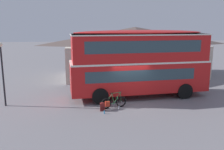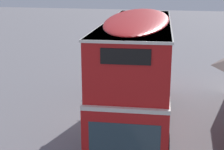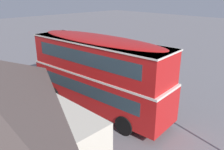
{
  "view_description": "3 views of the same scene",
  "coord_description": "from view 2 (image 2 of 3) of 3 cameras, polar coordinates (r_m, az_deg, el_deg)",
  "views": [
    {
      "loc": [
        -2.95,
        -15.75,
        5.18
      ],
      "look_at": [
        -1.31,
        -0.55,
        1.99
      ],
      "focal_mm": 39.12,
      "sensor_mm": 36.0,
      "label": 1
    },
    {
      "loc": [
        14.32,
        3.36,
        6.06
      ],
      "look_at": [
        -0.86,
        -0.4,
        1.74
      ],
      "focal_mm": 54.76,
      "sensor_mm": 36.0,
      "label": 2
    },
    {
      "loc": [
        -9.42,
        9.81,
        7.26
      ],
      "look_at": [
        0.33,
        0.37,
        2.31
      ],
      "focal_mm": 36.86,
      "sensor_mm": 36.0,
      "label": 3
    }
  ],
  "objects": [
    {
      "name": "ground_plane",
      "position": [
        15.91,
        0.67,
        -6.94
      ],
      "size": [
        120.0,
        120.0,
        0.0
      ],
      "primitive_type": "plane",
      "color": "slate"
    },
    {
      "name": "double_decker_bus",
      "position": [
        14.1,
        4.29,
        1.37
      ],
      "size": [
        9.96,
        3.44,
        4.79
      ],
      "color": "black",
      "rests_on": "ground"
    },
    {
      "name": "touring_bicycle",
      "position": [
        17.26,
        -2.24,
        -3.81
      ],
      "size": [
        1.65,
        0.71,
        1.05
      ],
      "color": "black",
      "rests_on": "ground"
    },
    {
      "name": "backpack_on_ground",
      "position": [
        18.04,
        -2.97,
        -3.27
      ],
      "size": [
        0.29,
        0.28,
        0.54
      ],
      "color": "maroon",
      "rests_on": "ground"
    },
    {
      "name": "water_bottle_blue_sports",
      "position": [
        18.18,
        -4.61,
        -3.72
      ],
      "size": [
        0.07,
        0.07,
        0.23
      ],
      "color": "#338CBF",
      "rests_on": "ground"
    },
    {
      "name": "water_bottle_clear_plastic",
      "position": [
        17.1,
        -3.28,
        -4.95
      ],
      "size": [
        0.08,
        0.08,
        0.23
      ],
      "color": "silver",
      "rests_on": "ground"
    },
    {
      "name": "street_lamp",
      "position": [
        23.03,
        5.31,
        6.65
      ],
      "size": [
        0.28,
        0.28,
        4.08
      ],
      "color": "black",
      "rests_on": "ground"
    }
  ]
}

